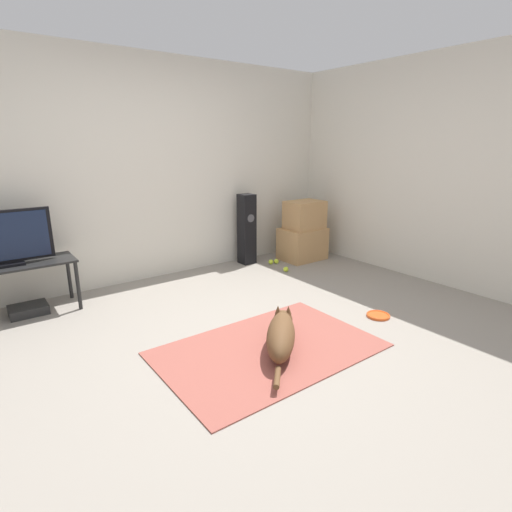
{
  "coord_description": "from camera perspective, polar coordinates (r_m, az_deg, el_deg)",
  "views": [
    {
      "loc": [
        -1.78,
        -2.4,
        1.59
      ],
      "look_at": [
        0.62,
        0.8,
        0.45
      ],
      "focal_mm": 28.0,
      "sensor_mm": 36.0,
      "label": 1
    }
  ],
  "objects": [
    {
      "name": "tennis_ball_loose_on_carpet",
      "position": [
        5.41,
        2.14,
        -0.84
      ],
      "size": [
        0.07,
        0.07,
        0.07
      ],
      "color": "#C6E033",
      "rests_on": "ground_plane"
    },
    {
      "name": "tv",
      "position": [
        4.25,
        -32.55,
        2.04
      ],
      "size": [
        0.83,
        0.2,
        0.51
      ],
      "color": "black",
      "rests_on": "tv_stand"
    },
    {
      "name": "cardboard_box_lower",
      "position": [
        5.64,
        6.65,
        1.75
      ],
      "size": [
        0.6,
        0.44,
        0.44
      ],
      "color": "tan",
      "rests_on": "ground_plane"
    },
    {
      "name": "cardboard_box_upper",
      "position": [
        5.56,
        6.96,
        5.86
      ],
      "size": [
        0.5,
        0.37,
        0.38
      ],
      "color": "tan",
      "rests_on": "cardboard_box_lower"
    },
    {
      "name": "frisbee",
      "position": [
        3.99,
        17.07,
        -8.11
      ],
      "size": [
        0.22,
        0.22,
        0.03
      ],
      "color": "#DB511E",
      "rests_on": "ground_plane"
    },
    {
      "name": "wall_right",
      "position": [
        5.0,
        24.88,
        10.86
      ],
      "size": [
        0.06,
        8.0,
        2.55
      ],
      "color": "beige",
      "rests_on": "ground_plane"
    },
    {
      "name": "floor_speaker",
      "position": [
        5.36,
        -1.34,
        3.83
      ],
      "size": [
        0.19,
        0.19,
        0.94
      ],
      "color": "black",
      "rests_on": "ground_plane"
    },
    {
      "name": "game_console",
      "position": [
        4.45,
        -29.73,
        -6.68
      ],
      "size": [
        0.34,
        0.27,
        0.08
      ],
      "color": "black",
      "rests_on": "ground_plane"
    },
    {
      "name": "tennis_ball_by_boxes",
      "position": [
        5.44,
        2.92,
        -0.76
      ],
      "size": [
        0.07,
        0.07,
        0.07
      ],
      "color": "#C6E033",
      "rests_on": "ground_plane"
    },
    {
      "name": "ground_plane",
      "position": [
        3.39,
        -0.26,
        -12.11
      ],
      "size": [
        12.0,
        12.0,
        0.0
      ],
      "primitive_type": "plane",
      "color": "gray"
    },
    {
      "name": "area_rug",
      "position": [
        3.26,
        1.84,
        -13.15
      ],
      "size": [
        1.72,
        1.12,
        0.01
      ],
      "color": "#934C42",
      "rests_on": "ground_plane"
    },
    {
      "name": "tennis_ball_near_speaker",
      "position": [
        5.11,
        4.29,
        -1.89
      ],
      "size": [
        0.07,
        0.07,
        0.07
      ],
      "color": "#C6E033",
      "rests_on": "ground_plane"
    },
    {
      "name": "wall_back",
      "position": [
        4.85,
        -15.53,
        11.62
      ],
      "size": [
        8.0,
        0.06,
        2.55
      ],
      "color": "beige",
      "rests_on": "ground_plane"
    },
    {
      "name": "tv_stand",
      "position": [
        4.32,
        -31.94,
        -1.93
      ],
      "size": [
        1.15,
        0.43,
        0.51
      ],
      "color": "black",
      "rests_on": "ground_plane"
    },
    {
      "name": "dog",
      "position": [
        3.21,
        3.6,
        -11.1
      ],
      "size": [
        0.76,
        0.81,
        0.26
      ],
      "color": "brown",
      "rests_on": "area_rug"
    }
  ]
}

